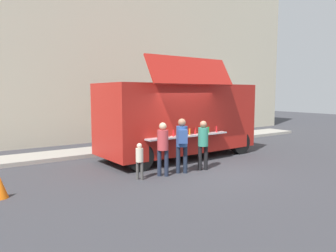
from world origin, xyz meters
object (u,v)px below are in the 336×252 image
at_px(traffic_cone_orange, 0,187).
at_px(customer_rear_waiting, 163,144).
at_px(trash_bin, 215,132).
at_px(child_near_queue, 140,158).
at_px(customer_front_ordering, 203,141).
at_px(food_truck_main, 180,117).
at_px(customer_mid_with_backpack, 182,140).

height_order(traffic_cone_orange, customer_rear_waiting, customer_rear_waiting).
distance_m(trash_bin, child_near_queue, 8.14).
bearing_deg(customer_front_ordering, traffic_cone_orange, 99.40).
relative_size(food_truck_main, customer_mid_with_backpack, 3.68).
bearing_deg(trash_bin, food_truck_main, -150.21).
height_order(customer_mid_with_backpack, child_near_queue, customer_mid_with_backpack).
distance_m(traffic_cone_orange, trash_bin, 11.13).
xyz_separation_m(customer_mid_with_backpack, customer_rear_waiting, (-0.66, 0.07, -0.08)).
distance_m(food_truck_main, trash_bin, 4.80).
relative_size(customer_rear_waiting, child_near_queue, 1.52).
bearing_deg(trash_bin, traffic_cone_orange, -160.10).
height_order(food_truck_main, customer_mid_with_backpack, food_truck_main).
distance_m(food_truck_main, customer_rear_waiting, 2.97).
xyz_separation_m(customer_front_ordering, customer_mid_with_backpack, (-0.82, 0.05, 0.09)).
bearing_deg(customer_rear_waiting, child_near_queue, 127.35).
height_order(customer_front_ordering, customer_rear_waiting, customer_rear_waiting).
height_order(customer_front_ordering, child_near_queue, customer_front_ordering).
xyz_separation_m(trash_bin, customer_mid_with_backpack, (-5.50, -4.39, 0.61)).
bearing_deg(traffic_cone_orange, customer_mid_with_backpack, -6.92).
height_order(trash_bin, child_near_queue, child_near_queue).
bearing_deg(food_truck_main, customer_mid_with_backpack, -127.24).
height_order(food_truck_main, customer_rear_waiting, food_truck_main).
xyz_separation_m(customer_mid_with_backpack, child_near_queue, (-1.43, 0.13, -0.41)).
xyz_separation_m(customer_front_ordering, customer_rear_waiting, (-1.48, 0.11, 0.01)).
bearing_deg(trash_bin, customer_rear_waiting, -144.96).
bearing_deg(customer_mid_with_backpack, food_truck_main, -3.40).
height_order(traffic_cone_orange, customer_front_ordering, customer_front_ordering).
distance_m(traffic_cone_orange, customer_front_ordering, 5.86).
bearing_deg(child_near_queue, trash_bin, -2.75).
relative_size(customer_front_ordering, child_near_queue, 1.50).
distance_m(customer_front_ordering, customer_mid_with_backpack, 0.83).
bearing_deg(trash_bin, child_near_queue, -148.41).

